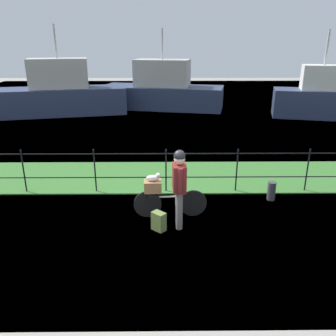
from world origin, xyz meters
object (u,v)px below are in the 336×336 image
(cyclist_person, at_px, (179,182))
(backpack_on_paving, at_px, (159,221))
(terrier_dog, at_px, (154,178))
(bicycle_main, at_px, (169,203))
(moored_boat_far, at_px, (320,98))
(moored_boat_near, at_px, (162,91))
(wooden_crate, at_px, (153,186))
(moored_boat_mid, at_px, (61,94))
(mooring_bollard, at_px, (271,191))

(cyclist_person, xyz_separation_m, backpack_on_paving, (-0.42, -0.15, -0.80))
(terrier_dog, relative_size, backpack_on_paving, 0.80)
(backpack_on_paving, bearing_deg, terrier_dog, 143.18)
(bicycle_main, height_order, moored_boat_far, moored_boat_far)
(terrier_dog, bearing_deg, moored_boat_near, 89.48)
(backpack_on_paving, xyz_separation_m, moored_boat_far, (7.81, 10.97, 0.75))
(terrier_dog, relative_size, cyclist_person, 0.19)
(wooden_crate, xyz_separation_m, terrier_dog, (0.02, 0.00, 0.20))
(backpack_on_paving, bearing_deg, moored_boat_mid, 156.32)
(wooden_crate, height_order, moored_boat_near, moored_boat_near)
(cyclist_person, bearing_deg, bicycle_main, 113.52)
(bicycle_main, relative_size, moored_boat_far, 0.35)
(moored_boat_mid, relative_size, moored_boat_far, 1.47)
(wooden_crate, bearing_deg, terrier_dog, 2.77)
(moored_boat_far, bearing_deg, terrier_dog, -127.31)
(backpack_on_paving, xyz_separation_m, moored_boat_near, (0.01, 13.57, 0.77))
(cyclist_person, bearing_deg, moored_boat_mid, 115.69)
(backpack_on_paving, relative_size, moored_boat_near, 0.06)
(bicycle_main, relative_size, terrier_dog, 5.08)
(cyclist_person, bearing_deg, backpack_on_paving, -159.74)
(cyclist_person, distance_m, moored_boat_far, 13.10)
(moored_boat_near, bearing_deg, terrier_dog, -90.52)
(terrier_dog, distance_m, moored_boat_mid, 12.44)
(moored_boat_near, bearing_deg, mooring_bollard, -77.36)
(wooden_crate, height_order, mooring_bollard, wooden_crate)
(mooring_bollard, xyz_separation_m, moored_boat_near, (-2.72, 12.15, 0.74))
(terrier_dog, distance_m, mooring_bollard, 3.05)
(wooden_crate, distance_m, terrier_dog, 0.20)
(terrier_dog, height_order, moored_boat_far, moored_boat_far)
(mooring_bollard, bearing_deg, terrier_dog, -163.42)
(moored_boat_far, bearing_deg, backpack_on_paving, -125.45)
(mooring_bollard, distance_m, moored_boat_mid, 13.20)
(bicycle_main, height_order, moored_boat_mid, moored_boat_mid)
(mooring_bollard, relative_size, moored_boat_far, 0.10)
(terrier_dog, bearing_deg, wooden_crate, -177.23)
(bicycle_main, relative_size, cyclist_person, 0.96)
(terrier_dog, height_order, moored_boat_near, moored_boat_near)
(cyclist_person, distance_m, mooring_bollard, 2.75)
(moored_boat_near, xyz_separation_m, moored_boat_mid, (-5.25, -1.65, 0.06))
(cyclist_person, bearing_deg, moored_boat_far, 55.65)
(terrier_dog, bearing_deg, backpack_on_paving, -79.41)
(mooring_bollard, height_order, moored_boat_near, moored_boat_near)
(moored_boat_near, bearing_deg, backpack_on_paving, -90.04)
(terrier_dog, bearing_deg, moored_boat_far, 52.69)
(cyclist_person, xyz_separation_m, moored_boat_mid, (-5.66, 11.76, 0.02))
(mooring_bollard, height_order, moored_boat_mid, moored_boat_mid)
(moored_boat_mid, bearing_deg, backpack_on_paving, -66.27)
(terrier_dog, xyz_separation_m, moored_boat_mid, (-5.13, 11.34, 0.09))
(backpack_on_paving, height_order, moored_boat_near, moored_boat_near)
(bicycle_main, distance_m, terrier_dog, 0.70)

